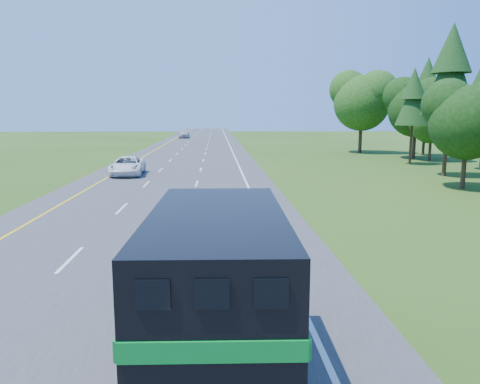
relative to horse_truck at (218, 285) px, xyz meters
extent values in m
cube|color=#38383A|center=(-3.30, 37.41, -1.79)|extent=(15.00, 260.00, 0.04)
cube|color=yellow|center=(-8.80, 37.41, -1.76)|extent=(0.15, 260.00, 0.01)
cube|color=white|center=(2.20, 37.41, -1.76)|extent=(0.15, 260.00, 0.01)
cylinder|color=black|center=(-0.90, 3.04, -1.26)|extent=(0.35, 1.03, 1.02)
cylinder|color=black|center=(1.05, 2.99, -1.26)|extent=(0.35, 1.03, 1.02)
cube|color=black|center=(0.00, 0.05, -1.15)|extent=(2.41, 7.48, 0.26)
cube|color=black|center=(0.07, 2.93, -0.13)|extent=(2.31, 1.73, 1.76)
cube|color=black|center=(0.09, 3.78, 0.33)|extent=(2.04, 0.11, 0.56)
cube|color=black|center=(-0.01, -0.60, 0.26)|extent=(2.45, 5.44, 2.55)
cube|color=#067A25|center=(-0.08, -3.31, 0.39)|extent=(2.32, 0.10, 0.28)
cube|color=#067A25|center=(-1.19, -0.57, 0.39)|extent=(0.17, 5.38, 0.28)
cube|color=#067A25|center=(1.16, -0.63, 0.39)|extent=(0.17, 5.38, 0.28)
cube|color=black|center=(-0.78, -3.29, 1.12)|extent=(0.42, 0.05, 0.37)
cube|color=black|center=(-0.08, -3.31, 1.12)|extent=(0.42, 0.05, 0.37)
cube|color=black|center=(0.61, -3.33, 1.12)|extent=(0.42, 0.05, 0.37)
imported|color=white|center=(-7.46, 30.84, -1.00)|extent=(2.86, 5.68, 1.54)
imported|color=#B8B8BF|center=(-7.02, 94.72, -0.88)|extent=(2.28, 5.28, 1.77)
camera|label=1|loc=(-0.02, -8.54, 3.20)|focal=35.00mm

